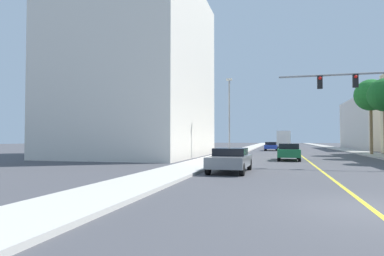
# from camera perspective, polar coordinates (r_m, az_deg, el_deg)

# --- Properties ---
(ground) EXTENTS (192.00, 192.00, 0.00)m
(ground) POSITION_cam_1_polar(r_m,az_deg,el_deg) (51.63, 17.31, -3.80)
(ground) COLOR #47474C
(sidewalk_left) EXTENTS (2.69, 168.00, 0.15)m
(sidewalk_left) POSITION_cam_1_polar(r_m,az_deg,el_deg) (51.86, 8.69, -3.77)
(sidewalk_left) COLOR beige
(sidewalk_left) RESTS_ON ground
(sidewalk_right) EXTENTS (2.69, 168.00, 0.15)m
(sidewalk_right) POSITION_cam_1_polar(r_m,az_deg,el_deg) (52.55, 25.81, -3.58)
(sidewalk_right) COLOR #B2ADA3
(sidewalk_right) RESTS_ON ground
(lane_marking_center) EXTENTS (0.16, 144.00, 0.01)m
(lane_marking_center) POSITION_cam_1_polar(r_m,az_deg,el_deg) (51.63, 17.31, -3.80)
(lane_marking_center) COLOR yellow
(lane_marking_center) RESTS_ON ground
(building_left_near) EXTENTS (12.97, 17.45, 17.60)m
(building_left_near) POSITION_cam_1_polar(r_m,az_deg,el_deg) (35.93, -9.22, 9.35)
(building_left_near) COLOR silver
(building_left_near) RESTS_ON ground
(traffic_signal_mast) EXTENTS (9.22, 0.36, 6.25)m
(traffic_signal_mast) POSITION_cam_1_polar(r_m,az_deg,el_deg) (23.92, 30.16, 5.31)
(traffic_signal_mast) COLOR gray
(traffic_signal_mast) RESTS_ON sidewalk_right
(street_lamp) EXTENTS (0.56, 0.28, 7.49)m
(street_lamp) POSITION_cam_1_polar(r_m,az_deg,el_deg) (32.07, 6.44, 2.60)
(street_lamp) COLOR gray
(street_lamp) RESTS_ON sidewalk_left
(palm_far) EXTENTS (3.46, 3.46, 8.21)m
(palm_far) POSITION_cam_1_polar(r_m,az_deg,el_deg) (41.43, 28.38, 4.95)
(palm_far) COLOR brown
(palm_far) RESTS_ON sidewalk_right
(car_gray) EXTENTS (2.05, 4.41, 1.32)m
(car_gray) POSITION_cam_1_polar(r_m,az_deg,el_deg) (18.41, 6.60, -5.39)
(car_gray) COLOR slate
(car_gray) RESTS_ON ground
(car_blue) EXTENTS (1.94, 3.94, 1.33)m
(car_blue) POSITION_cam_1_polar(r_m,az_deg,el_deg) (52.23, 13.43, -3.04)
(car_blue) COLOR #1E389E
(car_blue) RESTS_ON ground
(car_green) EXTENTS (1.89, 4.39, 1.43)m
(car_green) POSITION_cam_1_polar(r_m,az_deg,el_deg) (29.41, 16.30, -3.89)
(car_green) COLOR #196638
(car_green) RESTS_ON ground
(delivery_truck) EXTENTS (2.45, 8.85, 3.24)m
(delivery_truck) POSITION_cam_1_polar(r_m,az_deg,el_deg) (64.81, 15.45, -1.89)
(delivery_truck) COLOR red
(delivery_truck) RESTS_ON ground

